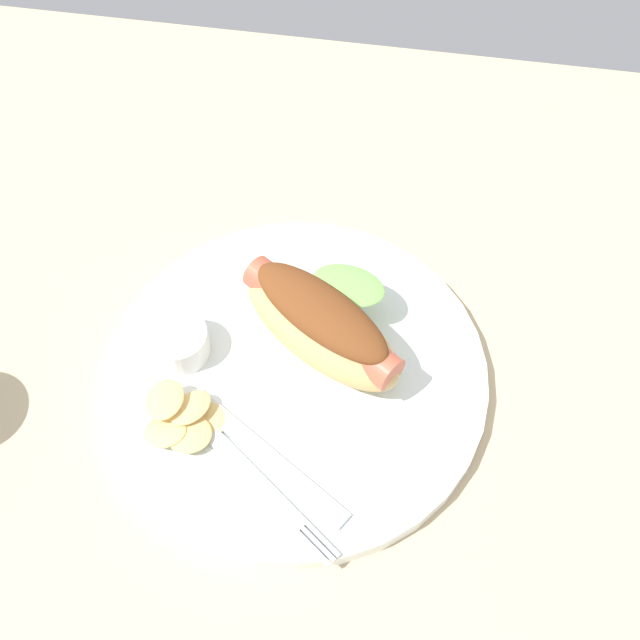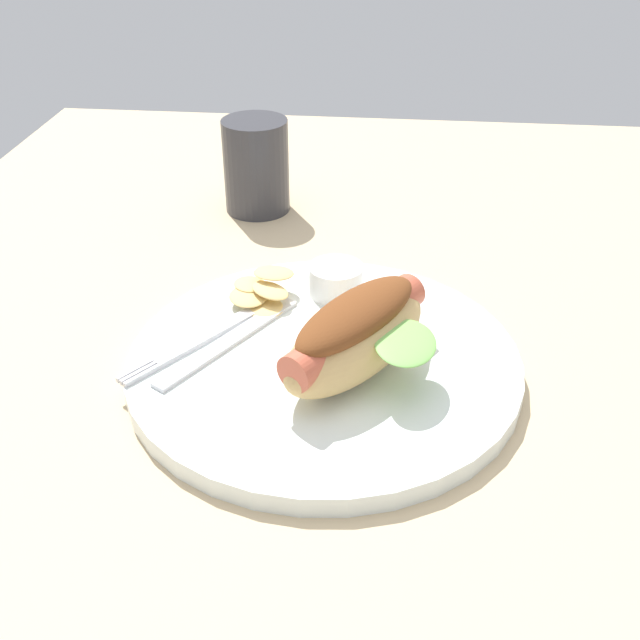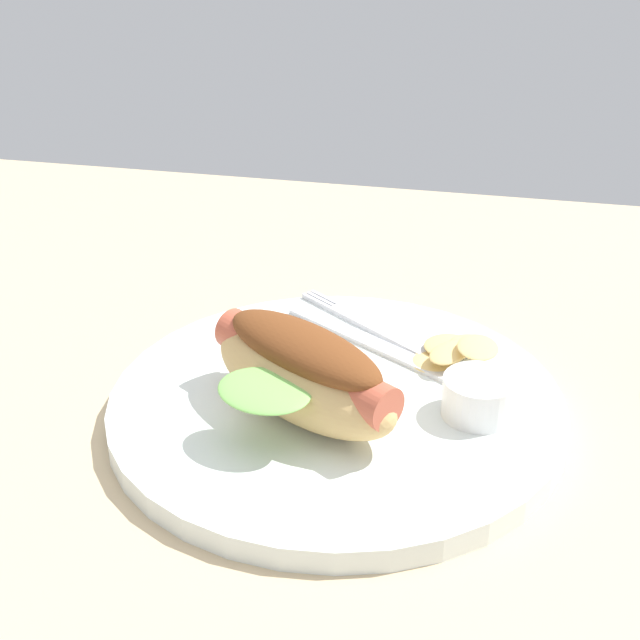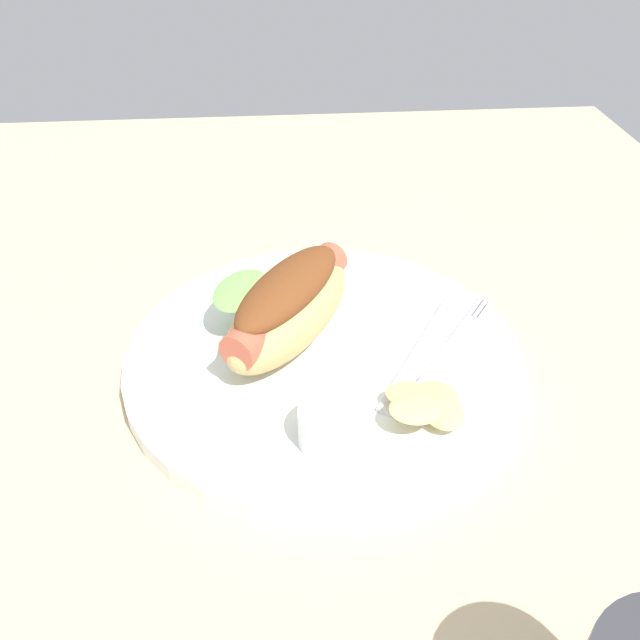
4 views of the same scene
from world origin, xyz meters
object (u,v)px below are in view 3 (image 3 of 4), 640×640
at_px(chips_pile, 455,351).
at_px(sauce_ramekin, 479,397).
at_px(hot_dog, 303,371).
at_px(fork, 374,328).
at_px(plate, 336,407).
at_px(knife, 368,342).

bearing_deg(chips_pile, sauce_ramekin, 108.05).
relative_size(hot_dog, fork, 1.25).
bearing_deg(plate, sauce_ramekin, 179.31).
distance_m(plate, fork, 0.10).
xyz_separation_m(hot_dog, sauce_ramekin, (-0.11, -0.02, -0.02)).
xyz_separation_m(hot_dog, chips_pile, (-0.09, -0.09, -0.02)).
xyz_separation_m(knife, chips_pile, (-0.07, 0.02, 0.01)).
bearing_deg(fork, hot_dog, 114.76).
bearing_deg(plate, hot_dog, 57.33).
height_order(plate, hot_dog, hot_dog).
height_order(hot_dog, fork, hot_dog).
relative_size(hot_dog, knife, 1.03).
bearing_deg(chips_pile, fork, -29.90).
bearing_deg(chips_pile, plate, 39.90).
height_order(sauce_ramekin, chips_pile, sauce_ramekin).
bearing_deg(fork, knife, 125.16).
bearing_deg(knife, chips_pile, -161.53).
relative_size(fork, chips_pile, 2.04).
relative_size(hot_dog, sauce_ramekin, 3.34).
bearing_deg(knife, hot_dog, 107.78).
bearing_deg(knife, fork, -59.66).
relative_size(sauce_ramekin, fork, 0.37).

